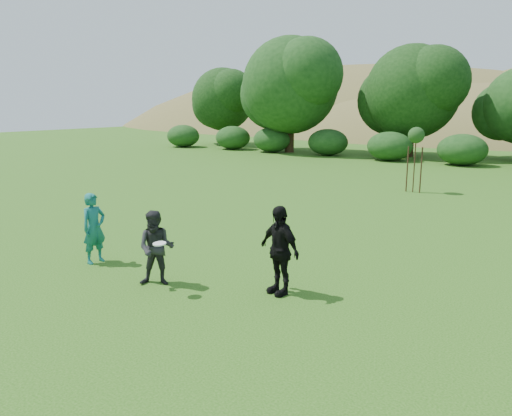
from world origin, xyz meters
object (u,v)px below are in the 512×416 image
at_px(player_grey, 156,248).
at_px(player_black, 279,250).
at_px(sapling, 416,137).
at_px(player_teal, 94,228).

distance_m(player_grey, player_black, 2.65).
xyz_separation_m(player_grey, player_black, (2.43, 1.04, 0.11)).
relative_size(player_grey, sapling, 0.57).
relative_size(player_teal, player_grey, 1.06).
xyz_separation_m(player_teal, sapling, (3.44, 14.32, 1.55)).
xyz_separation_m(player_teal, player_black, (4.80, 0.78, 0.06)).
relative_size(player_teal, sapling, 0.61).
relative_size(player_grey, player_black, 0.88).
height_order(player_teal, sapling, sapling).
bearing_deg(player_grey, player_black, -8.70).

